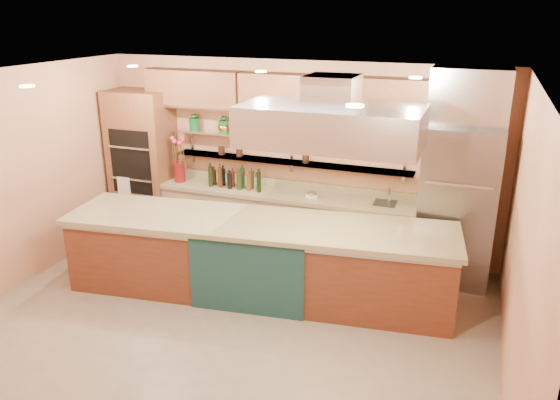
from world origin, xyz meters
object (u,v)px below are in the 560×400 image
at_px(island, 258,258).
at_px(copper_kettle, 241,128).
at_px(refrigerator, 457,206).
at_px(flower_vase, 180,172).
at_px(green_canister, 272,130).
at_px(kitchen_scale, 312,194).

height_order(island, copper_kettle, copper_kettle).
relative_size(refrigerator, copper_kettle, 10.68).
relative_size(flower_vase, copper_kettle, 1.55).
bearing_deg(copper_kettle, refrigerator, -4.16).
bearing_deg(green_canister, flower_vase, -171.46).
distance_m(refrigerator, copper_kettle, 3.26).
xyz_separation_m(flower_vase, kitchen_scale, (2.16, 0.00, -0.11)).
height_order(island, flower_vase, flower_vase).
bearing_deg(flower_vase, kitchen_scale, 0.00).
distance_m(island, kitchen_scale, 1.41).
distance_m(flower_vase, green_canister, 1.65).
height_order(island, kitchen_scale, kitchen_scale).
bearing_deg(flower_vase, refrigerator, -0.14).
bearing_deg(island, copper_kettle, 113.26).
distance_m(flower_vase, kitchen_scale, 2.16).
bearing_deg(island, kitchen_scale, 69.32).
height_order(refrigerator, copper_kettle, refrigerator).
relative_size(flower_vase, green_canister, 1.62).
bearing_deg(refrigerator, green_canister, 175.06).
bearing_deg(copper_kettle, island, -59.64).
relative_size(refrigerator, green_canister, 11.18).
bearing_deg(island, refrigerator, 22.19).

